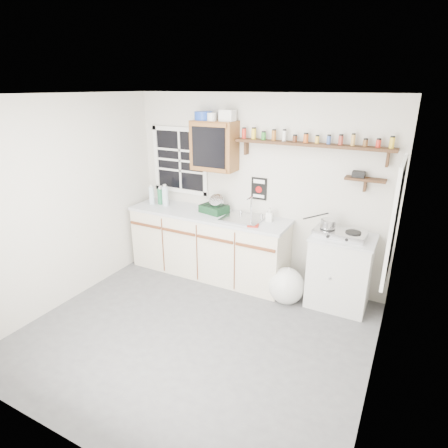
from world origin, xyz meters
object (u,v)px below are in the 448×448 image
object	(u,v)px
spice_shelf	(310,143)
hotplate	(340,233)
main_cabinet	(208,244)
dish_rack	(215,207)
upper_cabinet	(214,146)
right_cabinet	(340,271)

from	to	relation	value
spice_shelf	hotplate	bearing A→B (deg)	-22.75
main_cabinet	dish_rack	xyz separation A→B (m)	(0.08, 0.07, 0.54)
main_cabinet	upper_cabinet	size ratio (longest dim) A/B	3.55
main_cabinet	hotplate	xyz separation A→B (m)	(1.79, 0.01, 0.49)
main_cabinet	upper_cabinet	world-z (taller)	upper_cabinet
upper_cabinet	spice_shelf	xyz separation A→B (m)	(1.26, 0.07, 0.11)
main_cabinet	upper_cabinet	bearing A→B (deg)	76.32
spice_shelf	right_cabinet	bearing A→B (deg)	-19.11
main_cabinet	hotplate	world-z (taller)	hotplate
main_cabinet	spice_shelf	size ratio (longest dim) A/B	1.21
main_cabinet	upper_cabinet	distance (m)	1.37
upper_cabinet	main_cabinet	bearing A→B (deg)	-103.68
main_cabinet	hotplate	distance (m)	1.85
main_cabinet	right_cabinet	xyz separation A→B (m)	(1.83, 0.03, -0.01)
main_cabinet	spice_shelf	distance (m)	1.97
spice_shelf	dish_rack	world-z (taller)	spice_shelf
spice_shelf	dish_rack	size ratio (longest dim) A/B	4.75
spice_shelf	main_cabinet	bearing A→B (deg)	-170.66
right_cabinet	spice_shelf	bearing A→B (deg)	160.89
main_cabinet	dish_rack	bearing A→B (deg)	43.59
main_cabinet	dish_rack	world-z (taller)	dish_rack
upper_cabinet	spice_shelf	distance (m)	1.27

